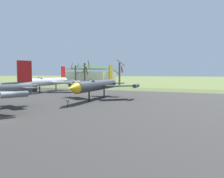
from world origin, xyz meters
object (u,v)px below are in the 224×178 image
(jet_fighter_front_right, at_px, (47,82))
(info_placard_front_right, at_px, (21,92))
(jet_fighter_front_left, at_px, (97,85))
(visitor_building, at_px, (90,74))
(info_placard_front_left, at_px, (68,102))

(jet_fighter_front_right, height_order, info_placard_front_right, jet_fighter_front_right)
(jet_fighter_front_left, xyz_separation_m, jet_fighter_front_right, (-16.34, 7.73, 0.05))
(info_placard_front_right, distance_m, visitor_building, 55.04)
(jet_fighter_front_right, bearing_deg, visitor_building, 109.49)
(info_placard_front_right, bearing_deg, info_placard_front_left, -27.09)
(info_placard_front_left, bearing_deg, jet_fighter_front_left, 95.41)
(jet_fighter_front_left, relative_size, info_placard_front_left, 16.47)
(info_placard_front_left, bearing_deg, info_placard_front_right, 152.91)
(jet_fighter_front_right, bearing_deg, jet_fighter_front_left, -25.32)
(visitor_building, bearing_deg, info_placard_front_left, -61.55)
(info_placard_front_left, xyz_separation_m, visitor_building, (-32.85, 60.64, 3.27))
(info_placard_front_left, bearing_deg, jet_fighter_front_right, 136.52)
(jet_fighter_front_left, height_order, visitor_building, visitor_building)
(jet_fighter_front_left, xyz_separation_m, visitor_building, (-32.04, 52.12, 1.63))
(jet_fighter_front_right, distance_m, info_placard_front_right, 8.20)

